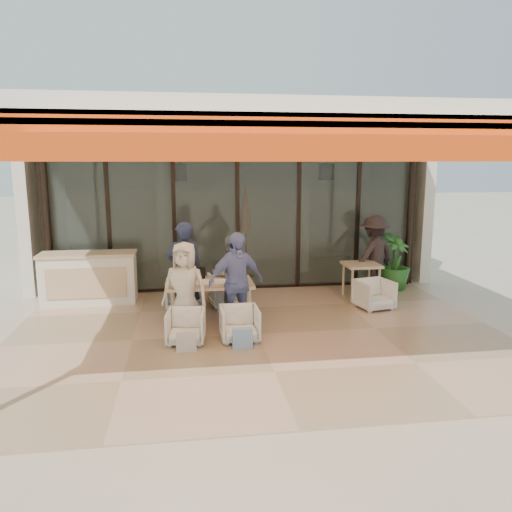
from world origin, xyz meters
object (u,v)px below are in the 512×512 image
Objects in this scene: dining_table at (209,285)px; side_chair at (374,293)px; chair_far_left at (185,292)px; diner_periwinkle at (236,282)px; side_table at (361,269)px; standing_woman at (374,255)px; chair_near_left at (186,325)px; chair_near_right at (240,322)px; chair_far_right at (229,289)px; diner_navy at (184,270)px; host_counter at (89,278)px; diner_cream at (185,288)px; diner_grey at (231,275)px; potted_palm at (394,262)px.

dining_table reaches higher than side_chair.
diner_periwinkle reaches higher than chair_far_left.
side_table is 0.62m from standing_woman.
dining_table reaches higher than chair_near_left.
side_chair is (2.74, 1.33, 0.01)m from chair_near_right.
chair_far_right is 1.19× the size of chair_near_right.
chair_near_left is 0.34× the size of diner_navy.
host_counter is at bearing 146.12° from dining_table.
chair_near_right is 0.36× the size of standing_woman.
chair_near_left is at bearing 178.90° from chair_near_right.
diner_navy reaches higher than chair_far_left.
diner_periwinkle reaches higher than diner_cream.
dining_table is at bearing 173.75° from side_chair.
standing_woman is at bearing 44.49° from diner_cream.
diner_cream is (-0.84, 0.50, 0.46)m from chair_near_right.
diner_grey is 2.78m from side_chair.
dining_table is at bearing 65.84° from diner_cream.
chair_far_left is at bearing 100.90° from diner_periwinkle.
chair_far_right is at bearing -81.58° from diner_grey.
chair_far_right is 0.63m from diner_grey.
dining_table is 2.27× the size of chair_far_left.
host_counter reaches higher than chair_far_left.
side_table is 1.13m from potted_palm.
standing_woman reaches higher than chair_far_right.
host_counter is 2.48× the size of side_table.
host_counter is at bearing -21.03° from chair_far_right.
diner_cream is (0.00, 0.50, 0.47)m from chair_near_left.
diner_grey is 2.32× the size of side_chair.
diner_cream is (0.00, -0.90, -0.11)m from diner_navy.
host_counter is 2.74m from diner_cream.
diner_periwinkle reaches higher than chair_near_right.
chair_near_left is 0.97× the size of chair_near_right.
diner_grey reaches higher than chair_near_left.
dining_table is at bearing -157.50° from potted_palm.
standing_woman reaches higher than dining_table.
chair_near_right is 0.35× the size of diner_navy.
host_counter is 5.47m from side_table.
diner_grey is 1.99× the size of side_table.
potted_palm is (4.55, 0.77, 0.30)m from chair_far_left.
chair_far_right is 2.08m from chair_near_left.
potted_palm is (3.71, 1.27, -0.12)m from diner_grey.
potted_palm is at bearing 36.95° from chair_near_left.
potted_palm is at bearing 43.59° from diner_cream.
chair_far_right is 0.58× the size of potted_palm.
diner_grey is 1.18× the size of potted_palm.
dining_table is at bearing -160.51° from side_table.
diner_navy is at bearing 108.10° from diner_cream.
dining_table is 0.86× the size of diner_navy.
diner_grey reaches higher than potted_palm.
diner_navy is 4.14m from standing_woman.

